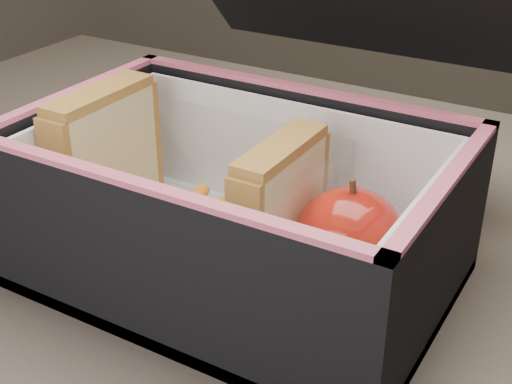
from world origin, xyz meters
TOP-DOWN VIEW (x-y plane):
  - lunch_bag at (-0.07, -0.01)m, footprint 0.29×0.32m
  - plastic_tub at (-0.11, -0.01)m, footprint 0.19×0.14m
  - sandwich_left at (-0.18, -0.01)m, footprint 0.03×0.09m
  - sandwich_right at (-0.03, -0.01)m, footprint 0.02×0.08m
  - carrot_sticks at (-0.11, -0.03)m, footprint 0.05×0.14m
  - paper_napkin at (0.02, -0.01)m, footprint 0.09×0.09m
  - red_apple at (0.01, -0.01)m, footprint 0.09×0.09m

SIDE VIEW (x-z plane):
  - paper_napkin at x=0.02m, z-range 0.76..0.77m
  - carrot_sticks at x=-0.11m, z-range 0.77..0.80m
  - plastic_tub at x=-0.11m, z-range 0.76..0.84m
  - red_apple at x=0.01m, z-range 0.77..0.84m
  - lunch_bag at x=-0.07m, z-range 0.69..0.93m
  - sandwich_right at x=-0.03m, z-range 0.77..0.86m
  - sandwich_left at x=-0.18m, z-range 0.77..0.87m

